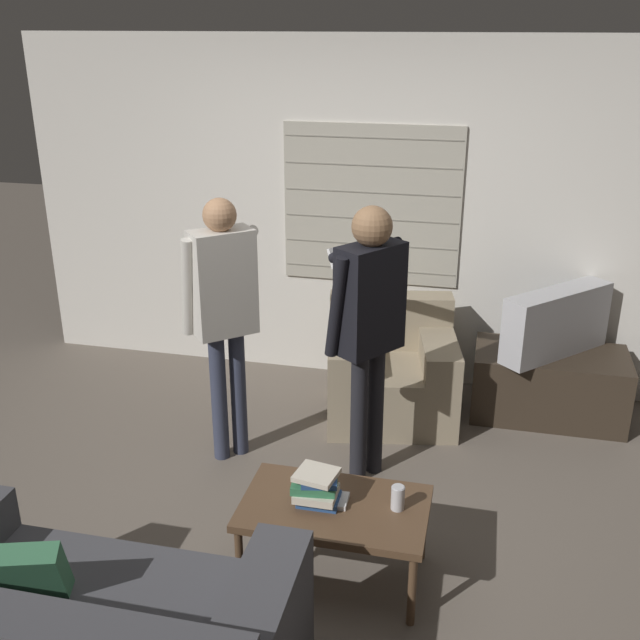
# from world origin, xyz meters

# --- Properties ---
(ground_plane) EXTENTS (16.00, 16.00, 0.00)m
(ground_plane) POSITION_xyz_m (0.00, 0.00, 0.00)
(ground_plane) COLOR #665B51
(wall_back) EXTENTS (5.20, 0.08, 2.55)m
(wall_back) POSITION_xyz_m (0.00, 2.03, 1.28)
(wall_back) COLOR silver
(wall_back) RESTS_ON ground_plane
(armchair_beige) EXTENTS (1.00, 0.92, 0.81)m
(armchair_beige) POSITION_xyz_m (0.35, 1.40, 0.33)
(armchair_beige) COLOR gray
(armchair_beige) RESTS_ON ground_plane
(coffee_table) EXTENTS (0.91, 0.55, 0.43)m
(coffee_table) POSITION_xyz_m (0.32, -0.34, 0.39)
(coffee_table) COLOR brown
(coffee_table) RESTS_ON ground_plane
(tv_stand) EXTENTS (1.04, 0.55, 0.48)m
(tv_stand) POSITION_xyz_m (1.44, 1.63, 0.24)
(tv_stand) COLOR #33281E
(tv_stand) RESTS_ON ground_plane
(tv) EXTENTS (0.74, 0.77, 0.46)m
(tv) POSITION_xyz_m (1.44, 1.63, 0.71)
(tv) COLOR #B2B2B7
(tv) RESTS_ON tv_stand
(person_left_standing) EXTENTS (0.47, 0.78, 1.69)m
(person_left_standing) POSITION_xyz_m (-0.58, 0.64, 1.06)
(person_left_standing) COLOR #33384C
(person_left_standing) RESTS_ON ground_plane
(person_right_standing) EXTENTS (0.56, 0.77, 1.70)m
(person_right_standing) POSITION_xyz_m (0.31, 0.61, 1.08)
(person_right_standing) COLOR black
(person_right_standing) RESTS_ON ground_plane
(book_stack) EXTENTS (0.24, 0.21, 0.18)m
(book_stack) POSITION_xyz_m (0.23, -0.35, 0.52)
(book_stack) COLOR #284C89
(book_stack) RESTS_ON coffee_table
(soda_can) EXTENTS (0.07, 0.07, 0.13)m
(soda_can) POSITION_xyz_m (0.62, -0.30, 0.49)
(soda_can) COLOR silver
(soda_can) RESTS_ON coffee_table
(spare_remote) EXTENTS (0.04, 0.13, 0.02)m
(spare_remote) POSITION_xyz_m (0.36, -0.32, 0.44)
(spare_remote) COLOR white
(spare_remote) RESTS_ON coffee_table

